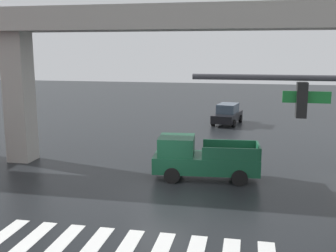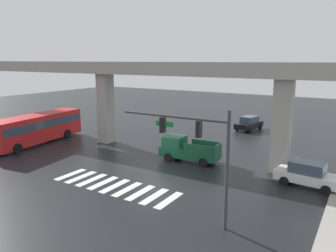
# 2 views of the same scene
# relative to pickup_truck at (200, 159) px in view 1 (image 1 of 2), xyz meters

# --- Properties ---
(ground_plane) EXTENTS (120.00, 120.00, 0.00)m
(ground_plane) POSITION_rel_pickup_truck_xyz_m (-1.43, -2.65, -0.99)
(ground_plane) COLOR black
(crosswalk_stripes) EXTENTS (9.35, 2.80, 0.01)m
(crosswalk_stripes) POSITION_rel_pickup_truck_xyz_m (-1.43, -7.70, -0.98)
(crosswalk_stripes) COLOR silver
(crosswalk_stripes) RESTS_ON ground
(elevated_overpass) EXTENTS (50.75, 2.43, 8.40)m
(elevated_overpass) POSITION_rel_pickup_truck_xyz_m (-1.43, 1.31, 6.22)
(elevated_overpass) COLOR #9E9991
(elevated_overpass) RESTS_ON ground
(pickup_truck) EXTENTS (5.24, 2.40, 2.08)m
(pickup_truck) POSITION_rel_pickup_truck_xyz_m (0.00, 0.00, 0.00)
(pickup_truck) COLOR #14472D
(pickup_truck) RESTS_ON ground
(sedan_black) EXTENTS (2.53, 4.55, 1.72)m
(sedan_black) POSITION_rel_pickup_truck_xyz_m (0.53, 15.20, -0.14)
(sedan_black) COLOR black
(sedan_black) RESTS_ON ground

